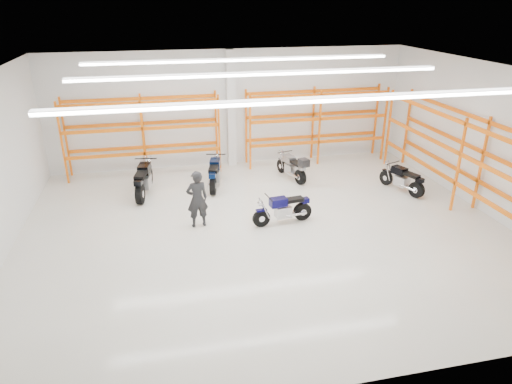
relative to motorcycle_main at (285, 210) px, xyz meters
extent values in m
plane|color=beige|center=(-0.66, -0.30, -0.43)|extent=(14.00, 14.00, 0.00)
cube|color=white|center=(-0.66, 5.70, 1.82)|extent=(14.00, 0.02, 4.50)
cube|color=white|center=(-0.66, -6.30, 1.82)|extent=(14.00, 0.02, 4.50)
cube|color=white|center=(6.34, -0.30, 1.82)|extent=(0.02, 12.00, 4.50)
cube|color=white|center=(-0.66, -0.30, 4.07)|extent=(14.00, 12.00, 0.02)
cube|color=white|center=(-0.66, -3.30, 3.97)|extent=(10.00, 0.22, 0.10)
cube|color=white|center=(-0.66, 0.20, 3.97)|extent=(10.00, 0.22, 0.10)
cube|color=white|center=(-0.66, 3.20, 3.97)|extent=(10.00, 0.22, 0.10)
cylinder|color=black|center=(-0.75, -0.10, -0.16)|extent=(0.54, 0.18, 0.53)
cylinder|color=black|center=(0.57, 0.08, -0.16)|extent=(0.57, 0.23, 0.55)
cylinder|color=silver|center=(-0.75, -0.10, -0.16)|extent=(0.19, 0.15, 0.18)
cylinder|color=silver|center=(0.57, 0.08, -0.16)|extent=(0.22, 0.20, 0.20)
cube|color=#0B093F|center=(-0.75, -0.10, 0.10)|extent=(0.33, 0.17, 0.05)
cube|color=#B7B7BC|center=(-0.06, -0.01, -0.06)|extent=(0.50, 0.38, 0.34)
cube|color=#A5A5AA|center=(0.27, 0.04, -0.15)|extent=(0.63, 0.19, 0.07)
cube|color=#0B093F|center=(-0.22, -0.03, 0.28)|extent=(0.53, 0.36, 0.25)
cube|color=black|center=(0.27, 0.04, 0.28)|extent=(0.62, 0.34, 0.11)
cube|color=#0B093F|center=(0.64, 0.09, 0.21)|extent=(0.25, 0.22, 0.14)
cylinder|color=black|center=(-0.52, -0.07, 0.47)|extent=(0.11, 0.62, 0.03)
sphere|color=silver|center=(-0.78, -0.10, 0.33)|extent=(0.17, 0.17, 0.17)
cylinder|color=silver|center=(0.33, -0.10, -0.15)|extent=(0.67, 0.17, 0.08)
cylinder|color=black|center=(-3.95, 3.95, -0.11)|extent=(0.25, 0.66, 0.65)
cylinder|color=black|center=(-4.26, 2.35, -0.10)|extent=(0.32, 0.70, 0.67)
cylinder|color=silver|center=(-3.95, 3.95, -0.11)|extent=(0.19, 0.24, 0.22)
cylinder|color=silver|center=(-4.26, 2.35, -0.10)|extent=(0.26, 0.27, 0.24)
cube|color=black|center=(-3.95, 3.95, 0.22)|extent=(0.23, 0.41, 0.06)
cube|color=#B7B7BC|center=(-4.11, 3.12, 0.02)|extent=(0.49, 0.63, 0.41)
cube|color=#A5A5AA|center=(-4.19, 2.72, -0.09)|extent=(0.27, 0.77, 0.09)
cube|color=black|center=(-4.08, 3.31, 0.43)|extent=(0.47, 0.66, 0.30)
cube|color=black|center=(-4.19, 2.72, 0.43)|extent=(0.45, 0.76, 0.13)
cube|color=black|center=(-4.27, 2.27, 0.35)|extent=(0.29, 0.32, 0.17)
cylinder|color=black|center=(-4.01, 3.67, 0.67)|extent=(0.75, 0.18, 0.04)
sphere|color=silver|center=(-3.95, 3.99, 0.50)|extent=(0.21, 0.21, 0.21)
cylinder|color=silver|center=(-4.37, 2.71, -0.09)|extent=(0.25, 0.82, 0.10)
cylinder|color=black|center=(-1.48, 4.08, -0.13)|extent=(0.26, 0.62, 0.61)
cylinder|color=black|center=(-1.83, 2.60, -0.12)|extent=(0.32, 0.65, 0.63)
cylinder|color=silver|center=(-1.48, 4.08, -0.13)|extent=(0.18, 0.23, 0.20)
cylinder|color=silver|center=(-1.83, 2.60, -0.12)|extent=(0.25, 0.26, 0.22)
cube|color=#071841|center=(-1.48, 4.08, 0.18)|extent=(0.23, 0.39, 0.06)
cube|color=#B7B7BC|center=(-1.66, 3.31, -0.01)|extent=(0.48, 0.60, 0.38)
cube|color=#A5A5AA|center=(-1.75, 2.94, -0.11)|extent=(0.28, 0.72, 0.08)
cube|color=#071841|center=(-1.62, 3.49, 0.38)|extent=(0.47, 0.63, 0.28)
cube|color=black|center=(-1.75, 2.94, 0.38)|extent=(0.45, 0.72, 0.12)
cube|color=#071841|center=(-1.84, 2.52, 0.30)|extent=(0.28, 0.31, 0.16)
cylinder|color=black|center=(-1.54, 3.82, 0.60)|extent=(0.70, 0.20, 0.04)
sphere|color=silver|center=(-1.47, 4.12, 0.44)|extent=(0.19, 0.19, 0.19)
cylinder|color=silver|center=(-1.91, 2.93, -0.11)|extent=(0.26, 0.76, 0.09)
cylinder|color=black|center=(1.04, 4.15, -0.16)|extent=(0.24, 0.55, 0.54)
cylinder|color=black|center=(1.39, 2.85, -0.15)|extent=(0.30, 0.58, 0.56)
cylinder|color=silver|center=(1.04, 4.15, -0.16)|extent=(0.17, 0.21, 0.18)
cylinder|color=silver|center=(1.39, 2.85, -0.15)|extent=(0.22, 0.24, 0.20)
cube|color=gray|center=(1.04, 4.15, 0.11)|extent=(0.21, 0.35, 0.05)
cube|color=#B7B7BC|center=(1.22, 3.47, -0.05)|extent=(0.43, 0.53, 0.34)
cube|color=#A5A5AA|center=(1.31, 3.14, -0.14)|extent=(0.27, 0.63, 0.07)
cube|color=gray|center=(1.18, 3.63, 0.29)|extent=(0.43, 0.56, 0.25)
cube|color=black|center=(1.31, 3.14, 0.29)|extent=(0.41, 0.64, 0.11)
cube|color=gray|center=(1.41, 2.78, 0.21)|extent=(0.25, 0.28, 0.14)
cylinder|color=black|center=(1.10, 3.92, 0.48)|extent=(0.61, 0.20, 0.03)
sphere|color=silver|center=(1.03, 4.18, 0.34)|extent=(0.17, 0.17, 0.17)
cylinder|color=silver|center=(1.18, 3.07, -0.14)|extent=(0.25, 0.67, 0.08)
cube|color=black|center=(1.44, 2.68, 0.45)|extent=(0.38, 0.41, 0.27)
cylinder|color=black|center=(4.39, 2.12, -0.16)|extent=(0.29, 0.54, 0.54)
cylinder|color=black|center=(4.86, 0.85, -0.15)|extent=(0.35, 0.58, 0.56)
cylinder|color=silver|center=(4.39, 2.12, -0.16)|extent=(0.18, 0.21, 0.18)
cylinder|color=silver|center=(4.86, 0.85, -0.15)|extent=(0.24, 0.25, 0.20)
cube|color=black|center=(4.39, 2.12, 0.11)|extent=(0.24, 0.35, 0.05)
cube|color=#B7B7BC|center=(4.63, 1.46, -0.05)|extent=(0.47, 0.55, 0.34)
cube|color=#A5A5AA|center=(4.75, 1.14, -0.14)|extent=(0.32, 0.63, 0.07)
cube|color=black|center=(4.58, 1.61, 0.29)|extent=(0.46, 0.58, 0.25)
cube|color=black|center=(4.75, 1.14, 0.29)|extent=(0.46, 0.65, 0.11)
cube|color=black|center=(4.88, 0.78, 0.22)|extent=(0.27, 0.29, 0.14)
cylinder|color=black|center=(4.47, 1.90, 0.49)|extent=(0.60, 0.25, 0.03)
sphere|color=silver|center=(4.38, 2.15, 0.34)|extent=(0.17, 0.17, 0.17)
cylinder|color=silver|center=(4.63, 1.06, -0.14)|extent=(0.31, 0.66, 0.08)
imported|color=black|center=(-2.56, 0.35, 0.44)|extent=(0.69, 0.51, 1.74)
cube|color=white|center=(-0.66, 5.52, 1.82)|extent=(0.32, 0.32, 4.50)
cube|color=#FF5F1D|center=(-6.86, 5.58, 1.07)|extent=(0.07, 0.07, 3.00)
cube|color=#FF5F1D|center=(-6.86, 4.78, 1.07)|extent=(0.07, 0.07, 3.00)
cube|color=#FF5F1D|center=(-4.06, 5.58, 1.07)|extent=(0.07, 0.07, 3.00)
cube|color=#FF5F1D|center=(-4.06, 4.78, 1.07)|extent=(0.07, 0.07, 3.00)
cube|color=#FF5F1D|center=(-1.26, 5.58, 1.07)|extent=(0.07, 0.07, 3.00)
cube|color=#FF5F1D|center=(-1.26, 4.78, 1.07)|extent=(0.07, 0.07, 3.00)
cube|color=#FF5F1D|center=(-4.06, 5.58, 0.51)|extent=(5.60, 0.07, 0.12)
cube|color=#FF5F1D|center=(-4.06, 4.78, 0.51)|extent=(5.60, 0.07, 0.12)
cube|color=#FF5F1D|center=(-4.06, 5.58, 1.44)|extent=(5.60, 0.07, 0.12)
cube|color=#FF5F1D|center=(-4.06, 4.78, 1.44)|extent=(5.60, 0.07, 0.12)
cube|color=#FF5F1D|center=(-4.06, 5.58, 2.38)|extent=(5.60, 0.07, 0.12)
cube|color=#FF5F1D|center=(-4.06, 4.78, 2.38)|extent=(5.60, 0.07, 0.12)
cube|color=#FF5F1D|center=(-0.06, 5.58, 1.07)|extent=(0.07, 0.07, 3.00)
cube|color=#FF5F1D|center=(-0.06, 4.78, 1.07)|extent=(0.07, 0.07, 3.00)
cube|color=#FF5F1D|center=(2.74, 5.58, 1.07)|extent=(0.07, 0.07, 3.00)
cube|color=#FF5F1D|center=(2.74, 4.78, 1.07)|extent=(0.07, 0.07, 3.00)
cube|color=#FF5F1D|center=(5.54, 5.58, 1.07)|extent=(0.07, 0.07, 3.00)
cube|color=#FF5F1D|center=(5.54, 4.78, 1.07)|extent=(0.07, 0.07, 3.00)
cube|color=#FF5F1D|center=(2.74, 5.58, 0.51)|extent=(5.60, 0.07, 0.12)
cube|color=#FF5F1D|center=(2.74, 4.78, 0.51)|extent=(5.60, 0.07, 0.12)
cube|color=#FF5F1D|center=(2.74, 5.58, 1.44)|extent=(5.60, 0.07, 0.12)
cube|color=#FF5F1D|center=(2.74, 4.78, 1.44)|extent=(5.60, 0.07, 0.12)
cube|color=#FF5F1D|center=(2.74, 5.58, 2.38)|extent=(5.60, 0.07, 0.12)
cube|color=#FF5F1D|center=(2.74, 4.78, 2.38)|extent=(5.60, 0.07, 0.12)
cube|color=#FF5F1D|center=(6.22, -0.30, 1.07)|extent=(0.07, 0.07, 3.00)
cube|color=#FF5F1D|center=(5.42, -0.30, 1.07)|extent=(0.07, 0.07, 3.00)
cube|color=#FF5F1D|center=(6.22, 4.20, 1.07)|extent=(0.07, 0.07, 3.00)
cube|color=#FF5F1D|center=(5.42, 4.20, 1.07)|extent=(0.07, 0.07, 3.00)
cube|color=#FF5F1D|center=(6.22, -0.30, 0.51)|extent=(0.07, 9.00, 0.12)
cube|color=#FF5F1D|center=(5.42, -0.30, 0.51)|extent=(0.07, 9.00, 0.12)
cube|color=#FF5F1D|center=(6.22, -0.30, 1.44)|extent=(0.07, 9.00, 0.12)
cube|color=#FF5F1D|center=(5.42, -0.30, 1.44)|extent=(0.07, 9.00, 0.12)
cube|color=#FF5F1D|center=(6.22, -0.30, 2.38)|extent=(0.07, 9.00, 0.12)
cube|color=#FF5F1D|center=(5.42, -0.30, 2.38)|extent=(0.07, 9.00, 0.12)
camera|label=1|loc=(-3.50, -11.82, 5.83)|focal=32.00mm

